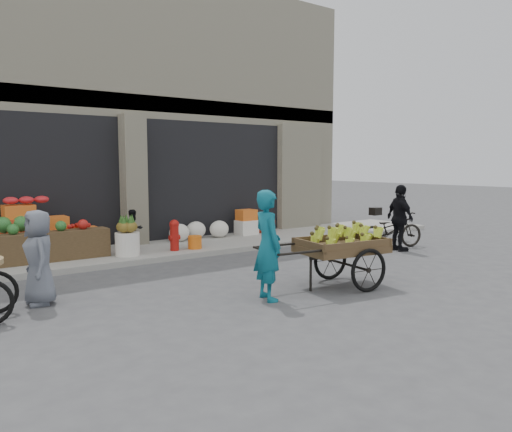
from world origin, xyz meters
TOP-DOWN VIEW (x-y plane):
  - ground at (0.00, 0.00)m, footprint 80.00×80.00m
  - sidewalk at (0.00, 4.10)m, footprint 18.00×2.20m
  - building at (0.00, 8.03)m, footprint 14.00×6.45m
  - fruit_display at (-2.48, 4.38)m, footprint 3.10×1.12m
  - pineapple_bin at (-0.75, 3.60)m, footprint 0.52×0.52m
  - fire_hydrant at (0.35, 3.55)m, footprint 0.22×0.22m
  - orange_bucket at (0.85, 3.50)m, footprint 0.32×0.32m
  - right_bay_goods at (2.61, 4.70)m, footprint 3.35×0.60m
  - seated_person at (-0.35, 4.20)m, footprint 0.51×0.43m
  - banana_cart at (1.26, -0.72)m, footprint 2.54×1.29m
  - vendor_woman at (-0.20, -0.64)m, footprint 0.53×0.69m
  - vendor_grey at (-3.09, 1.17)m, footprint 0.46×0.70m
  - bicycle at (5.20, 1.30)m, footprint 1.82×1.09m
  - cyclist at (5.00, 0.90)m, footprint 0.66×1.01m

SIDE VIEW (x-z plane):
  - ground at x=0.00m, z-range 0.00..0.00m
  - sidewalk at x=0.00m, z-range 0.00..0.12m
  - orange_bucket at x=0.85m, z-range 0.12..0.42m
  - pineapple_bin at x=-0.75m, z-range 0.12..0.62m
  - right_bay_goods at x=2.61m, z-range 0.06..0.76m
  - bicycle at x=5.20m, z-range 0.00..0.90m
  - fire_hydrant at x=0.35m, z-range 0.15..0.86m
  - seated_person at x=-0.35m, z-range 0.12..1.05m
  - fruit_display at x=-2.48m, z-range 0.05..1.29m
  - vendor_grey at x=-3.09m, z-range 0.00..1.42m
  - banana_cart at x=1.26m, z-range 0.23..1.25m
  - cyclist at x=5.00m, z-range 0.00..1.60m
  - vendor_woman at x=-0.20m, z-range 0.00..1.70m
  - building at x=0.00m, z-range -0.13..6.87m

